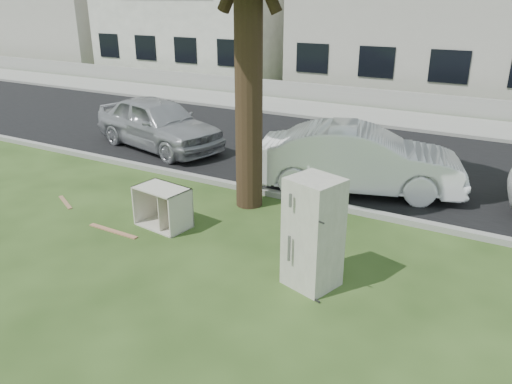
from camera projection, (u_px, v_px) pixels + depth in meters
The scene contains 16 objects.
ground at pixel (217, 243), 8.73m from camera, with size 120.00×120.00×0.00m, color #273F16.
road at pixel (339, 155), 13.58m from camera, with size 120.00×7.00×0.01m, color black.
kerb_near at pixel (281, 198), 10.71m from camera, with size 120.00×0.18×0.12m, color gray.
kerb_far at pixel (378, 127), 16.46m from camera, with size 120.00×0.18×0.12m, color gray.
sidewalk at pixel (390, 118), 17.63m from camera, with size 120.00×2.80×0.01m, color gray.
low_wall at pixel (402, 101), 18.80m from camera, with size 120.00×0.15×0.70m, color gray.
townhouse_left at pixel (210, 6), 27.10m from camera, with size 10.20×8.16×7.04m.
townhouse_center at pixel (439, 4), 21.53m from camera, with size 11.22×8.16×7.44m.
filler_left at pixel (45, 9), 34.03m from camera, with size 16.00×9.00×6.40m, color #B8B5A8.
fridge at pixel (313, 233), 7.21m from camera, with size 0.69×0.64×1.68m, color beige.
cabinet at pixel (163, 207), 9.26m from camera, with size 0.98×0.61×0.77m, color silver.
plank_a at pixel (113, 231), 9.16m from camera, with size 1.13×0.09×0.02m, color #AB7353.
plank_b at pixel (65, 202), 10.44m from camera, with size 0.81×0.08×0.02m, color #956F4E.
plank_c at pixel (157, 201), 10.52m from camera, with size 0.87×0.10×0.02m, color tan.
car_center at pixel (359, 159), 10.86m from camera, with size 1.54×4.40×1.45m, color white.
car_left at pixel (158, 123), 13.97m from camera, with size 1.70×4.22×1.44m, color #9A9BA1.
Camera 1 is at (4.42, -6.45, 4.04)m, focal length 35.00 mm.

